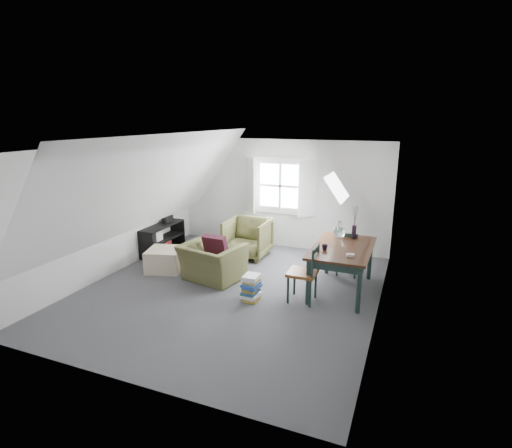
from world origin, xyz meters
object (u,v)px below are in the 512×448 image
at_px(armchair_near, 213,279).
at_px(ottoman, 165,260).
at_px(media_shelf, 161,240).
at_px(armchair_far, 248,256).
at_px(dining_chair_far, 348,252).
at_px(dining_chair_near, 305,272).
at_px(magazine_stack, 251,288).
at_px(dining_table, 342,253).

height_order(armchair_near, ottoman, ottoman).
bearing_deg(ottoman, media_shelf, 128.77).
relative_size(armchair_far, dining_chair_far, 1.04).
distance_m(armchair_far, dining_chair_near, 2.49).
height_order(dining_chair_near, media_shelf, dining_chair_near).
height_order(dining_chair_near, magazine_stack, dining_chair_near).
bearing_deg(armchair_far, media_shelf, -165.46).
relative_size(dining_table, dining_chair_near, 1.67).
distance_m(ottoman, dining_chair_near, 2.99).
bearing_deg(armchair_near, dining_chair_near, -175.96).
bearing_deg(dining_chair_far, magazine_stack, 73.44).
xyz_separation_m(armchair_far, dining_chair_near, (1.75, -1.70, 0.51)).
height_order(armchair_near, dining_chair_near, dining_chair_near).
bearing_deg(armchair_near, dining_chair_far, -141.55).
bearing_deg(media_shelf, magazine_stack, -31.15).
distance_m(armchair_near, dining_table, 2.48).
bearing_deg(ottoman, dining_chair_far, 17.85).
bearing_deg(magazine_stack, dining_chair_far, 52.59).
height_order(dining_table, dining_chair_near, dining_chair_near).
bearing_deg(armchair_far, dining_chair_far, -7.94).
relative_size(armchair_far, dining_table, 0.56).
height_order(armchair_near, dining_chair_far, dining_chair_far).
xyz_separation_m(armchair_near, dining_table, (2.34, 0.39, 0.71)).
height_order(dining_chair_far, media_shelf, dining_chair_far).
distance_m(armchair_far, media_shelf, 1.99).
bearing_deg(dining_table, dining_chair_far, 86.58).
bearing_deg(media_shelf, ottoman, -54.80).
xyz_separation_m(ottoman, dining_chair_near, (2.95, -0.32, 0.29)).
bearing_deg(armchair_far, dining_chair_near, -44.93).
xyz_separation_m(ottoman, media_shelf, (-0.70, 0.87, 0.07)).
relative_size(dining_table, magazine_stack, 3.80).
bearing_deg(armchair_far, magazine_stack, -66.03).
distance_m(dining_table, dining_chair_far, 0.82).
bearing_deg(dining_chair_near, armchair_far, -124.99).
distance_m(armchair_far, ottoman, 1.85).
height_order(armchair_far, ottoman, ottoman).
xyz_separation_m(armchair_far, dining_chair_far, (2.22, -0.28, 0.46)).
bearing_deg(media_shelf, dining_chair_near, -21.53).
distance_m(dining_chair_far, magazine_stack, 2.16).
distance_m(dining_chair_near, magazine_stack, 0.93).
xyz_separation_m(armchair_near, ottoman, (-1.10, 0.07, 0.22)).
bearing_deg(ottoman, armchair_near, -3.45).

